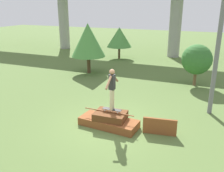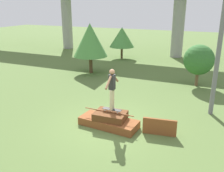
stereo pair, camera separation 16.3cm
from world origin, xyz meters
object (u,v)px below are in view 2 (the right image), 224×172
at_px(skateboard, 112,109).
at_px(tree_mid_back, 90,40).
at_px(skater, 112,86).
at_px(tree_behind_right, 199,60).
at_px(utility_pole, 221,34).
at_px(tree_behind_left, 122,37).

height_order(skateboard, tree_mid_back, tree_mid_back).
bearing_deg(skater, skateboard, 26.57).
bearing_deg(tree_behind_right, skateboard, -110.48).
height_order(utility_pole, tree_behind_left, utility_pole).
xyz_separation_m(utility_pole, tree_behind_left, (-8.23, 9.67, -1.68)).
bearing_deg(tree_behind_left, skater, -70.13).
xyz_separation_m(skateboard, tree_behind_left, (-4.56, 12.63, 1.20)).
bearing_deg(tree_behind_left, tree_behind_right, -38.03).
relative_size(skater, tree_behind_right, 0.66).
xyz_separation_m(skateboard, utility_pole, (3.67, 2.95, 2.88)).
bearing_deg(tree_behind_left, utility_pole, -49.60).
relative_size(skateboard, skater, 0.48).
distance_m(utility_pole, tree_mid_back, 9.49).
bearing_deg(skateboard, utility_pole, 38.82).
relative_size(skater, utility_pole, 0.24).
bearing_deg(utility_pole, tree_behind_left, 130.40).
relative_size(utility_pole, tree_mid_back, 1.97).
distance_m(skater, tree_behind_right, 7.48).
bearing_deg(tree_behind_right, tree_behind_left, 141.97).
relative_size(skateboard, utility_pole, 0.11).
height_order(tree_behind_left, tree_behind_right, tree_behind_left).
bearing_deg(utility_pole, tree_mid_back, 154.01).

